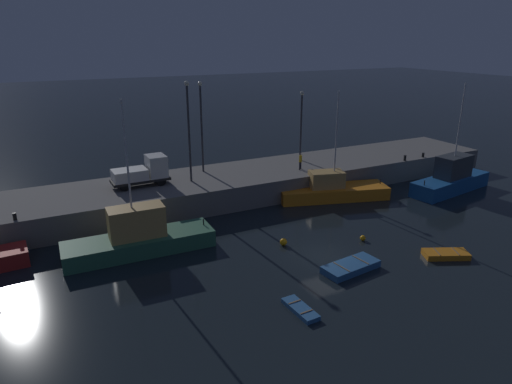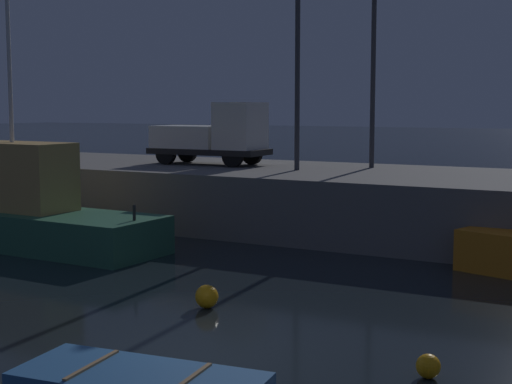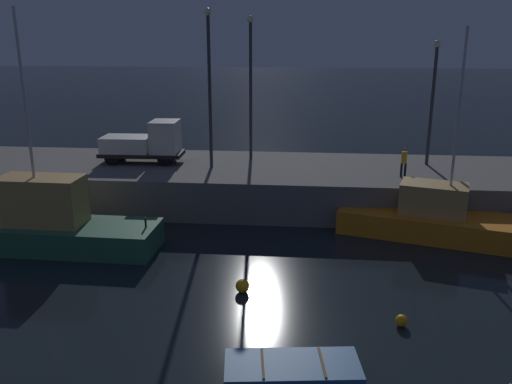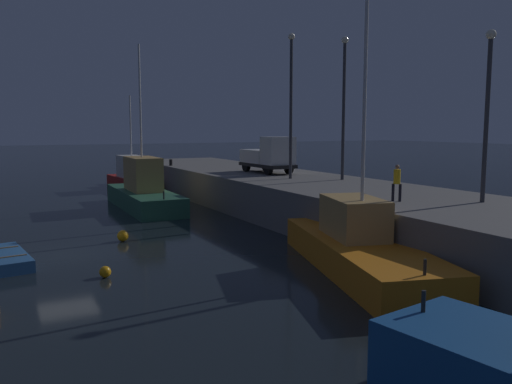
{
  "view_description": "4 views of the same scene",
  "coord_description": "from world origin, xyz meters",
  "px_view_note": "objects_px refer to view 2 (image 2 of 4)",
  "views": [
    {
      "loc": [
        -17.84,
        -24.49,
        15.34
      ],
      "look_at": [
        -0.92,
        9.19,
        2.33
      ],
      "focal_mm": 31.71,
      "sensor_mm": 36.0,
      "label": 1
    },
    {
      "loc": [
        8.02,
        -12.14,
        4.86
      ],
      "look_at": [
        -3.75,
        9.12,
        2.11
      ],
      "focal_mm": 53.1,
      "sensor_mm": 36.0,
      "label": 2
    },
    {
      "loc": [
        0.76,
        -16.79,
        10.17
      ],
      "look_at": [
        -1.76,
        9.58,
        2.34
      ],
      "focal_mm": 37.47,
      "sensor_mm": 36.0,
      "label": 3
    },
    {
      "loc": [
        24.12,
        -2.94,
        5.67
      ],
      "look_at": [
        -0.32,
        9.76,
        2.26
      ],
      "focal_mm": 36.56,
      "sensor_mm": 36.0,
      "label": 4
    }
  ],
  "objects_px": {
    "fishing_trawler_red": "(21,212)",
    "lamp_post_east": "(374,40)",
    "mooring_buoy_near": "(207,297)",
    "utility_truck": "(215,136)",
    "mooring_buoy_mid": "(428,366)",
    "lamp_post_west": "(298,33)"
  },
  "relations": [
    {
      "from": "fishing_trawler_red",
      "to": "lamp_post_east",
      "type": "bearing_deg",
      "value": 49.24
    },
    {
      "from": "mooring_buoy_mid",
      "to": "lamp_post_west",
      "type": "xyz_separation_m",
      "value": [
        -9.37,
        13.88,
        7.47
      ]
    },
    {
      "from": "mooring_buoy_near",
      "to": "lamp_post_west",
      "type": "bearing_deg",
      "value": 105.71
    },
    {
      "from": "mooring_buoy_mid",
      "to": "mooring_buoy_near",
      "type": "bearing_deg",
      "value": 160.97
    },
    {
      "from": "fishing_trawler_red",
      "to": "lamp_post_east",
      "type": "relative_size",
      "value": 1.27
    },
    {
      "from": "mooring_buoy_near",
      "to": "lamp_post_east",
      "type": "height_order",
      "value": "lamp_post_east"
    },
    {
      "from": "lamp_post_west",
      "to": "utility_truck",
      "type": "relative_size",
      "value": 1.77
    },
    {
      "from": "fishing_trawler_red",
      "to": "mooring_buoy_near",
      "type": "height_order",
      "value": "fishing_trawler_red"
    },
    {
      "from": "fishing_trawler_red",
      "to": "mooring_buoy_mid",
      "type": "distance_m",
      "value": 17.34
    },
    {
      "from": "lamp_post_east",
      "to": "utility_truck",
      "type": "distance_m",
      "value": 7.76
    },
    {
      "from": "mooring_buoy_mid",
      "to": "fishing_trawler_red",
      "type": "bearing_deg",
      "value": 159.84
    },
    {
      "from": "mooring_buoy_near",
      "to": "lamp_post_east",
      "type": "relative_size",
      "value": 0.06
    },
    {
      "from": "lamp_post_east",
      "to": "mooring_buoy_mid",
      "type": "bearing_deg",
      "value": -66.33
    },
    {
      "from": "mooring_buoy_near",
      "to": "utility_truck",
      "type": "distance_m",
      "value": 15.05
    },
    {
      "from": "lamp_post_west",
      "to": "utility_truck",
      "type": "bearing_deg",
      "value": 169.96
    },
    {
      "from": "fishing_trawler_red",
      "to": "utility_truck",
      "type": "distance_m",
      "value": 9.37
    },
    {
      "from": "fishing_trawler_red",
      "to": "mooring_buoy_mid",
      "type": "xyz_separation_m",
      "value": [
        16.25,
        -5.97,
        -0.96
      ]
    },
    {
      "from": "lamp_post_east",
      "to": "mooring_buoy_near",
      "type": "bearing_deg",
      "value": -85.41
    },
    {
      "from": "mooring_buoy_mid",
      "to": "lamp_post_east",
      "type": "relative_size",
      "value": 0.05
    },
    {
      "from": "mooring_buoy_mid",
      "to": "utility_truck",
      "type": "xyz_separation_m",
      "value": [
        -13.67,
        14.64,
        3.38
      ]
    },
    {
      "from": "utility_truck",
      "to": "mooring_buoy_mid",
      "type": "bearing_deg",
      "value": -46.97
    },
    {
      "from": "lamp_post_west",
      "to": "utility_truck",
      "type": "distance_m",
      "value": 5.97
    }
  ]
}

